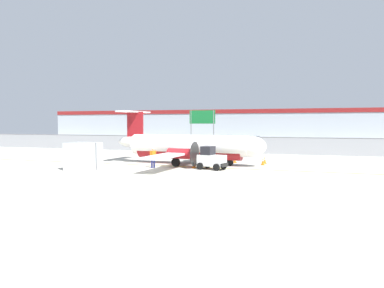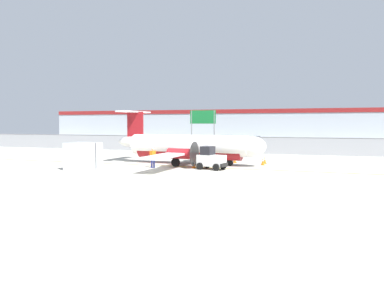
{
  "view_description": "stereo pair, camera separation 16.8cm",
  "coord_description": "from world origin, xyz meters",
  "px_view_note": "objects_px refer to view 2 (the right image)",
  "views": [
    {
      "loc": [
        12.2,
        -28.18,
        3.74
      ],
      "look_at": [
        0.84,
        5.0,
        1.8
      ],
      "focal_mm": 35.0,
      "sensor_mm": 36.0,
      "label": 1
    },
    {
      "loc": [
        12.36,
        -28.13,
        3.74
      ],
      "look_at": [
        0.84,
        5.0,
        1.8
      ],
      "focal_mm": 35.0,
      "sensor_mm": 36.0,
      "label": 2
    }
  ],
  "objects_px": {
    "cargo_container": "(83,156)",
    "parked_car_5": "(340,146)",
    "commuter_airplane": "(191,147)",
    "parked_car_0": "(164,139)",
    "baggage_tug": "(211,159)",
    "highway_sign": "(203,120)",
    "traffic_cone_far_left": "(194,164)",
    "traffic_cone_near_right": "(263,162)",
    "parked_car_1": "(190,140)",
    "ground_crew_worker": "(153,157)",
    "parked_car_2": "(227,140)",
    "traffic_cone_far_right": "(265,160)",
    "traffic_cone_near_left": "(235,160)",
    "parked_car_3": "(253,141)",
    "parked_car_4": "(295,144)"
  },
  "relations": [
    {
      "from": "traffic_cone_far_right",
      "to": "ground_crew_worker",
      "type": "bearing_deg",
      "value": -143.08
    },
    {
      "from": "parked_car_4",
      "to": "parked_car_5",
      "type": "height_order",
      "value": "same"
    },
    {
      "from": "ground_crew_worker",
      "to": "parked_car_2",
      "type": "relative_size",
      "value": 0.39
    },
    {
      "from": "traffic_cone_far_left",
      "to": "parked_car_1",
      "type": "relative_size",
      "value": 0.15
    },
    {
      "from": "traffic_cone_near_right",
      "to": "parked_car_5",
      "type": "relative_size",
      "value": 0.15
    },
    {
      "from": "cargo_container",
      "to": "parked_car_0",
      "type": "relative_size",
      "value": 0.56
    },
    {
      "from": "commuter_airplane",
      "to": "parked_car_0",
      "type": "bearing_deg",
      "value": 120.31
    },
    {
      "from": "traffic_cone_far_left",
      "to": "parked_car_0",
      "type": "relative_size",
      "value": 0.15
    },
    {
      "from": "baggage_tug",
      "to": "highway_sign",
      "type": "relative_size",
      "value": 0.46
    },
    {
      "from": "parked_car_3",
      "to": "parked_car_5",
      "type": "height_order",
      "value": "same"
    },
    {
      "from": "cargo_container",
      "to": "traffic_cone_near_left",
      "type": "distance_m",
      "value": 13.91
    },
    {
      "from": "parked_car_4",
      "to": "highway_sign",
      "type": "xyz_separation_m",
      "value": [
        -11.74,
        -4.78,
        3.24
      ]
    },
    {
      "from": "parked_car_1",
      "to": "parked_car_5",
      "type": "relative_size",
      "value": 1.0
    },
    {
      "from": "parked_car_0",
      "to": "parked_car_2",
      "type": "height_order",
      "value": "same"
    },
    {
      "from": "baggage_tug",
      "to": "parked_car_5",
      "type": "bearing_deg",
      "value": 77.08
    },
    {
      "from": "parked_car_0",
      "to": "cargo_container",
      "type": "bearing_deg",
      "value": 96.56
    },
    {
      "from": "baggage_tug",
      "to": "traffic_cone_near_left",
      "type": "bearing_deg",
      "value": 95.64
    },
    {
      "from": "ground_crew_worker",
      "to": "traffic_cone_near_right",
      "type": "bearing_deg",
      "value": 86.31
    },
    {
      "from": "ground_crew_worker",
      "to": "parked_car_0",
      "type": "xyz_separation_m",
      "value": [
        -12.92,
        32.0,
        -0.06
      ]
    },
    {
      "from": "traffic_cone_far_right",
      "to": "parked_car_2",
      "type": "xyz_separation_m",
      "value": [
        -10.63,
        28.73,
        0.58
      ]
    },
    {
      "from": "commuter_airplane",
      "to": "parked_car_4",
      "type": "relative_size",
      "value": 3.73
    },
    {
      "from": "traffic_cone_near_right",
      "to": "parked_car_5",
      "type": "bearing_deg",
      "value": 67.89
    },
    {
      "from": "traffic_cone_near_right",
      "to": "traffic_cone_far_right",
      "type": "height_order",
      "value": "same"
    },
    {
      "from": "parked_car_2",
      "to": "traffic_cone_near_left",
      "type": "bearing_deg",
      "value": -80.76
    },
    {
      "from": "parked_car_3",
      "to": "highway_sign",
      "type": "distance_m",
      "value": 13.0
    },
    {
      "from": "cargo_container",
      "to": "parked_car_0",
      "type": "bearing_deg",
      "value": 104.52
    },
    {
      "from": "traffic_cone_far_left",
      "to": "parked_car_0",
      "type": "distance_m",
      "value": 35.02
    },
    {
      "from": "baggage_tug",
      "to": "highway_sign",
      "type": "xyz_separation_m",
      "value": [
        -6.74,
        19.17,
        3.28
      ]
    },
    {
      "from": "parked_car_1",
      "to": "parked_car_3",
      "type": "bearing_deg",
      "value": -178.9
    },
    {
      "from": "parked_car_4",
      "to": "highway_sign",
      "type": "relative_size",
      "value": 0.78
    },
    {
      "from": "parked_car_1",
      "to": "parked_car_4",
      "type": "relative_size",
      "value": 1.0
    },
    {
      "from": "traffic_cone_near_left",
      "to": "parked_car_0",
      "type": "height_order",
      "value": "parked_car_0"
    },
    {
      "from": "parked_car_2",
      "to": "highway_sign",
      "type": "distance_m",
      "value": 15.7
    },
    {
      "from": "parked_car_0",
      "to": "parked_car_4",
      "type": "distance_m",
      "value": 24.05
    },
    {
      "from": "baggage_tug",
      "to": "cargo_container",
      "type": "xyz_separation_m",
      "value": [
        -9.64,
        -3.63,
        0.24
      ]
    },
    {
      "from": "highway_sign",
      "to": "ground_crew_worker",
      "type": "bearing_deg",
      "value": -84.74
    },
    {
      "from": "commuter_airplane",
      "to": "baggage_tug",
      "type": "xyz_separation_m",
      "value": [
        2.79,
        -3.09,
        -0.75
      ]
    },
    {
      "from": "cargo_container",
      "to": "parked_car_5",
      "type": "height_order",
      "value": "cargo_container"
    },
    {
      "from": "ground_crew_worker",
      "to": "traffic_cone_far_right",
      "type": "distance_m",
      "value": 10.57
    },
    {
      "from": "baggage_tug",
      "to": "cargo_container",
      "type": "distance_m",
      "value": 10.3
    },
    {
      "from": "ground_crew_worker",
      "to": "parked_car_3",
      "type": "relative_size",
      "value": 0.39
    },
    {
      "from": "traffic_cone_near_left",
      "to": "parked_car_1",
      "type": "relative_size",
      "value": 0.15
    },
    {
      "from": "traffic_cone_near_left",
      "to": "parked_car_3",
      "type": "bearing_deg",
      "value": 95.99
    },
    {
      "from": "traffic_cone_far_left",
      "to": "parked_car_2",
      "type": "distance_m",
      "value": 34.53
    },
    {
      "from": "parked_car_3",
      "to": "parked_car_5",
      "type": "distance_m",
      "value": 15.27
    },
    {
      "from": "traffic_cone_near_right",
      "to": "traffic_cone_far_left",
      "type": "distance_m",
      "value": 6.55
    },
    {
      "from": "traffic_cone_far_left",
      "to": "parked_car_5",
      "type": "distance_m",
      "value": 25.14
    },
    {
      "from": "ground_crew_worker",
      "to": "traffic_cone_near_right",
      "type": "xyz_separation_m",
      "value": [
        8.45,
        5.06,
        -0.64
      ]
    },
    {
      "from": "commuter_airplane",
      "to": "traffic_cone_far_right",
      "type": "bearing_deg",
      "value": 25.62
    },
    {
      "from": "traffic_cone_near_left",
      "to": "highway_sign",
      "type": "xyz_separation_m",
      "value": [
        -7.45,
        13.54,
        3.83
      ]
    }
  ]
}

